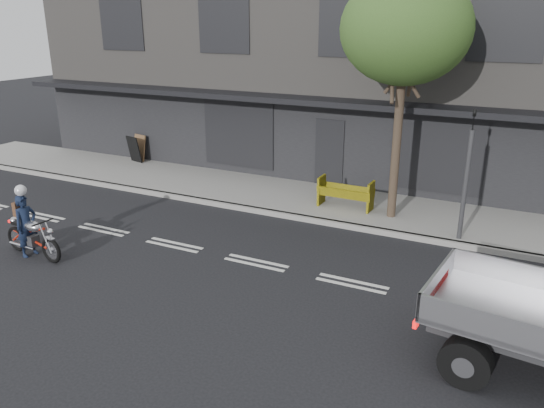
{
  "coord_description": "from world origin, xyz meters",
  "views": [
    {
      "loc": [
        5.42,
        -10.21,
        5.55
      ],
      "look_at": [
        0.18,
        0.5,
        1.37
      ],
      "focal_mm": 35.0,
      "sensor_mm": 36.0,
      "label": 1
    }
  ],
  "objects_px": {
    "street_tree": "(406,30)",
    "motorcycle": "(32,236)",
    "construction_barrier": "(343,195)",
    "sandwich_board": "(134,149)",
    "rider": "(26,226)",
    "traffic_light_pole": "(466,183)"
  },
  "relations": [
    {
      "from": "street_tree",
      "to": "sandwich_board",
      "type": "height_order",
      "value": "street_tree"
    },
    {
      "from": "construction_barrier",
      "to": "traffic_light_pole",
      "type": "bearing_deg",
      "value": -12.16
    },
    {
      "from": "sandwich_board",
      "to": "street_tree",
      "type": "bearing_deg",
      "value": 5.46
    },
    {
      "from": "rider",
      "to": "construction_barrier",
      "type": "height_order",
      "value": "rider"
    },
    {
      "from": "motorcycle",
      "to": "rider",
      "type": "bearing_deg",
      "value": -174.68
    },
    {
      "from": "street_tree",
      "to": "rider",
      "type": "relative_size",
      "value": 4.34
    },
    {
      "from": "motorcycle",
      "to": "sandwich_board",
      "type": "relative_size",
      "value": 1.92
    },
    {
      "from": "traffic_light_pole",
      "to": "rider",
      "type": "relative_size",
      "value": 2.25
    },
    {
      "from": "street_tree",
      "to": "motorcycle",
      "type": "bearing_deg",
      "value": -139.37
    },
    {
      "from": "motorcycle",
      "to": "construction_barrier",
      "type": "relative_size",
      "value": 1.2
    },
    {
      "from": "construction_barrier",
      "to": "street_tree",
      "type": "bearing_deg",
      "value": 4.3
    },
    {
      "from": "motorcycle",
      "to": "construction_barrier",
      "type": "distance_m",
      "value": 8.49
    },
    {
      "from": "motorcycle",
      "to": "sandwich_board",
      "type": "bearing_deg",
      "value": 118.71
    },
    {
      "from": "street_tree",
      "to": "rider",
      "type": "distance_m",
      "value": 10.72
    },
    {
      "from": "motorcycle",
      "to": "construction_barrier",
      "type": "xyz_separation_m",
      "value": [
        5.85,
        6.15,
        0.09
      ]
    },
    {
      "from": "street_tree",
      "to": "rider",
      "type": "xyz_separation_m",
      "value": [
        -7.45,
        -6.26,
        -4.5
      ]
    },
    {
      "from": "rider",
      "to": "street_tree",
      "type": "bearing_deg",
      "value": -44.61
    },
    {
      "from": "rider",
      "to": "sandwich_board",
      "type": "distance_m",
      "value": 8.46
    },
    {
      "from": "sandwich_board",
      "to": "rider",
      "type": "bearing_deg",
      "value": -53.8
    },
    {
      "from": "rider",
      "to": "construction_barrier",
      "type": "bearing_deg",
      "value": -38.97
    },
    {
      "from": "construction_barrier",
      "to": "sandwich_board",
      "type": "distance_m",
      "value": 9.38
    },
    {
      "from": "traffic_light_pole",
      "to": "sandwich_board",
      "type": "bearing_deg",
      "value": 169.25
    }
  ]
}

